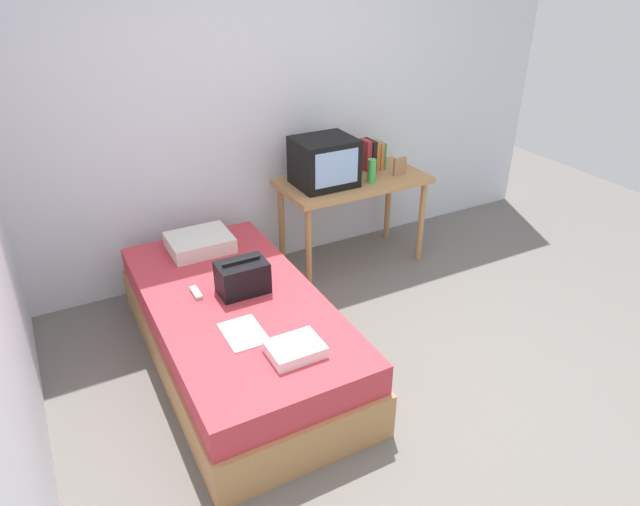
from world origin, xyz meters
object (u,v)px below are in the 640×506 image
object	(u,v)px
water_bottle	(372,171)
remote_silver	(196,293)
pillow	(200,242)
folded_towel	(295,349)
book_row	(372,155)
handbag	(242,277)
remote_dark	(297,345)
picture_frame	(400,166)
tv	(324,162)
magazine	(244,333)
bed	(238,331)
desk	(353,190)

from	to	relation	value
water_bottle	remote_silver	size ratio (longest dim) A/B	1.29
pillow	folded_towel	bearing A→B (deg)	-86.67
water_bottle	folded_towel	bearing A→B (deg)	-134.84
book_row	handbag	bearing A→B (deg)	-149.72
book_row	remote_dark	xyz separation A→B (m)	(-1.42, -1.51, -0.37)
book_row	remote_dark	distance (m)	2.10
picture_frame	remote_silver	distance (m)	1.95
tv	magazine	size ratio (longest dim) A/B	1.52
remote_dark	remote_silver	xyz separation A→B (m)	(-0.32, 0.75, 0.00)
pillow	remote_dark	size ratio (longest dim) A/B	2.72
book_row	pillow	bearing A→B (deg)	-172.42
water_bottle	pillow	world-z (taller)	water_bottle
book_row	remote_silver	xyz separation A→B (m)	(-1.74, -0.76, -0.37)
water_bottle	handbag	world-z (taller)	water_bottle
picture_frame	handbag	world-z (taller)	picture_frame
bed	magazine	size ratio (longest dim) A/B	6.90
pillow	folded_towel	size ratio (longest dim) A/B	1.51
magazine	remote_dark	xyz separation A→B (m)	(0.21, -0.24, 0.01)
remote_dark	remote_silver	world-z (taller)	same
remote_silver	remote_dark	bearing A→B (deg)	-66.85
bed	pillow	size ratio (longest dim) A/B	4.72
tv	handbag	size ratio (longest dim) A/B	1.47
bed	remote_dark	distance (m)	0.66
picture_frame	pillow	bearing A→B (deg)	179.18
desk	remote_dark	distance (m)	1.82
handbag	magazine	distance (m)	0.45
bed	picture_frame	xyz separation A→B (m)	(1.66, 0.68, 0.57)
book_row	picture_frame	world-z (taller)	book_row
water_bottle	remote_silver	bearing A→B (deg)	-162.43
water_bottle	picture_frame	bearing A→B (deg)	6.37
bed	pillow	distance (m)	0.76
remote_dark	remote_silver	bearing A→B (deg)	113.15
picture_frame	folded_towel	xyz separation A→B (m)	(-1.57, -1.33, -0.30)
pillow	handbag	bearing A→B (deg)	-84.43
handbag	folded_towel	size ratio (longest dim) A/B	1.07
bed	picture_frame	world-z (taller)	picture_frame
magazine	remote_dark	size ratio (longest dim) A/B	1.86
folded_towel	book_row	bearing A→B (deg)	46.86
picture_frame	remote_silver	world-z (taller)	picture_frame
desk	magazine	bearing A→B (deg)	-140.45
handbag	pillow	bearing A→B (deg)	95.57
tv	magazine	world-z (taller)	tv
bed	handbag	bearing A→B (deg)	34.14
desk	magazine	distance (m)	1.80
picture_frame	handbag	xyz separation A→B (m)	(-1.59, -0.63, -0.23)
desk	folded_towel	distance (m)	1.88
tv	water_bottle	size ratio (longest dim) A/B	2.37
handbag	picture_frame	bearing A→B (deg)	21.71
tv	remote_dark	xyz separation A→B (m)	(-0.91, -1.38, -0.43)
book_row	handbag	world-z (taller)	book_row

